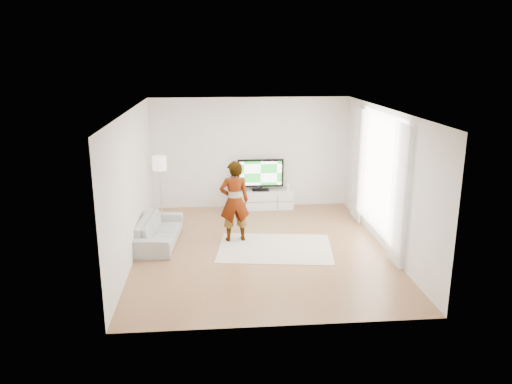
{
  "coord_description": "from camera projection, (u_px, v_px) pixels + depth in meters",
  "views": [
    {
      "loc": [
        -0.93,
        -9.42,
        3.82
      ],
      "look_at": [
        -0.07,
        0.4,
        1.09
      ],
      "focal_mm": 35.0,
      "sensor_mm": 36.0,
      "label": 1
    }
  ],
  "objects": [
    {
      "name": "player",
      "position": [
        234.0,
        201.0,
        10.37
      ],
      "size": [
        0.67,
        0.48,
        1.71
      ],
      "primitive_type": "imported",
      "rotation": [
        0.0,
        0.0,
        3.26
      ],
      "color": "#334772",
      "rests_on": "rug"
    },
    {
      "name": "media_console",
      "position": [
        261.0,
        200.0,
        12.76
      ],
      "size": [
        1.64,
        0.47,
        0.46
      ],
      "color": "silver",
      "rests_on": "floor"
    },
    {
      "name": "rug",
      "position": [
        275.0,
        248.0,
        10.16
      ],
      "size": [
        2.47,
        1.92,
        0.01
      ],
      "primitive_type": "cube",
      "rotation": [
        0.0,
        0.0,
        -0.13
      ],
      "color": "beige",
      "rests_on": "floor"
    },
    {
      "name": "potted_plant",
      "position": [
        233.0,
        184.0,
        12.58
      ],
      "size": [
        0.31,
        0.31,
        0.42
      ],
      "primitive_type": "imported",
      "rotation": [
        0.0,
        0.0,
        0.4
      ],
      "color": "#3F7238",
      "rests_on": "media_console"
    },
    {
      "name": "ceiling",
      "position": [
        262.0,
        110.0,
        9.4
      ],
      "size": [
        6.0,
        6.0,
        0.0
      ],
      "primitive_type": "plane",
      "color": "white",
      "rests_on": "wall_back"
    },
    {
      "name": "sofa",
      "position": [
        159.0,
        231.0,
        10.37
      ],
      "size": [
        0.89,
        1.95,
        0.55
      ],
      "primitive_type": "imported",
      "rotation": [
        0.0,
        0.0,
        1.49
      ],
      "color": "#ABABA6",
      "rests_on": "floor"
    },
    {
      "name": "curtain_far",
      "position": [
        358.0,
        165.0,
        11.52
      ],
      "size": [
        0.04,
        0.7,
        2.6
      ],
      "primitive_type": "cube",
      "color": "white",
      "rests_on": "floor"
    },
    {
      "name": "television",
      "position": [
        261.0,
        174.0,
        12.6
      ],
      "size": [
        1.17,
        0.23,
        0.81
      ],
      "color": "black",
      "rests_on": "media_console"
    },
    {
      "name": "wall_back",
      "position": [
        250.0,
        153.0,
        12.65
      ],
      "size": [
        5.0,
        0.02,
        2.8
      ],
      "primitive_type": "cube",
      "color": "white",
      "rests_on": "floor"
    },
    {
      "name": "game_console",
      "position": [
        289.0,
        186.0,
        12.73
      ],
      "size": [
        0.07,
        0.16,
        0.2
      ],
      "rotation": [
        0.0,
        0.0,
        -0.2
      ],
      "color": "white",
      "rests_on": "media_console"
    },
    {
      "name": "floor_lamp",
      "position": [
        160.0,
        166.0,
        11.76
      ],
      "size": [
        0.33,
        0.33,
        1.51
      ],
      "color": "silver",
      "rests_on": "floor"
    },
    {
      "name": "floor",
      "position": [
        261.0,
        249.0,
        10.14
      ],
      "size": [
        6.0,
        6.0,
        0.0
      ],
      "primitive_type": "plane",
      "color": "#A5744A",
      "rests_on": "ground"
    },
    {
      "name": "wall_left",
      "position": [
        132.0,
        185.0,
        9.56
      ],
      "size": [
        0.02,
        6.0,
        2.8
      ],
      "primitive_type": "cube",
      "color": "white",
      "rests_on": "floor"
    },
    {
      "name": "wall_front",
      "position": [
        283.0,
        236.0,
        6.89
      ],
      "size": [
        5.0,
        0.02,
        2.8
      ],
      "primitive_type": "cube",
      "color": "white",
      "rests_on": "floor"
    },
    {
      "name": "curtain_near",
      "position": [
        399.0,
        196.0,
        9.02
      ],
      "size": [
        0.04,
        0.7,
        2.6
      ],
      "primitive_type": "cube",
      "color": "white",
      "rests_on": "floor"
    },
    {
      "name": "window",
      "position": [
        380.0,
        174.0,
        10.25
      ],
      "size": [
        0.01,
        2.6,
        2.5
      ],
      "primitive_type": "cube",
      "color": "white",
      "rests_on": "wall_right"
    },
    {
      "name": "wall_right",
      "position": [
        386.0,
        179.0,
        9.98
      ],
      "size": [
        0.02,
        6.0,
        2.8
      ],
      "primitive_type": "cube",
      "color": "white",
      "rests_on": "floor"
    }
  ]
}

